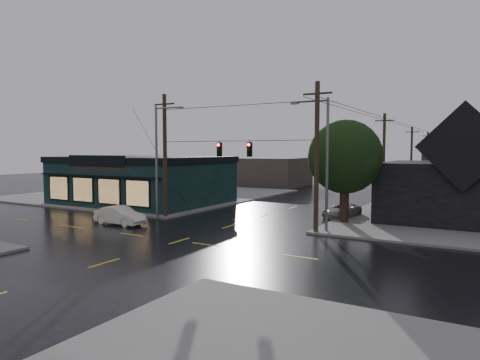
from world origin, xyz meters
The scene contains 16 objects.
ground_plane centered at (0.00, 0.00, 0.00)m, with size 160.00×160.00×0.00m, color black.
sidewalk_nw centered at (-20.00, 20.00, 0.07)m, with size 28.00×28.00×0.15m, color slate.
pizza_shop centered at (-15.00, 12.94, 2.56)m, with size 16.30×12.34×4.90m.
ne_building centered at (15.00, 17.00, 4.47)m, with size 12.60×11.60×8.75m.
corner_tree centered at (7.00, 11.38, 5.09)m, with size 5.63×5.63×7.79m.
utility_pole_nw centered at (-6.50, 6.50, 0.00)m, with size 2.00×0.32×10.15m, color black, non-canonical shape.
utility_pole_ne centered at (6.50, 6.50, 0.00)m, with size 2.00×0.32×10.15m, color black, non-canonical shape.
utility_pole_far_a centered at (6.50, 28.00, 0.00)m, with size 2.00×0.32×9.65m, color black, non-canonical shape.
utility_pole_far_b centered at (6.50, 48.00, 0.00)m, with size 2.00×0.32×9.15m, color black, non-canonical shape.
utility_pole_far_c centered at (6.50, 68.00, 0.00)m, with size 2.00×0.32×9.15m, color black, non-canonical shape.
span_signal_assembly centered at (0.10, 6.50, 5.70)m, with size 13.00×0.48×1.23m.
streetlight_nw centered at (-6.80, 5.80, 0.00)m, with size 5.40×0.30×9.15m, color slate, non-canonical shape.
streetlight_ne centered at (7.00, 7.20, 0.00)m, with size 5.40×0.30×9.15m, color slate, non-canonical shape.
bg_building_west centered at (-14.00, 40.00, 2.20)m, with size 12.00×10.00×4.40m, color #3C332B.
sedan_cream centered at (-7.49, 2.38, 0.70)m, with size 1.47×4.23×1.39m, color silver.
suv_silver centered at (6.00, 14.11, 0.60)m, with size 1.98×4.28×1.19m, color #99978D.
Camera 1 is at (16.32, -20.76, 5.62)m, focal length 32.00 mm.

